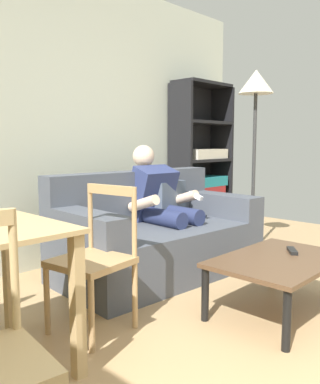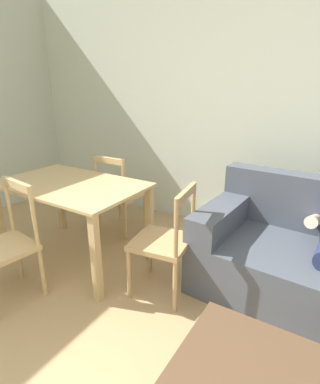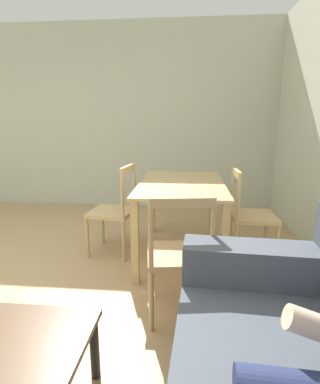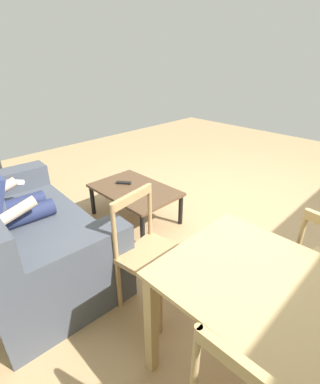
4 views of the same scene
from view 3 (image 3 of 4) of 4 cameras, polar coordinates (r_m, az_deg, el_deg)
name	(u,v)px [view 3 (image 3 of 4)]	position (r m, az deg, el deg)	size (l,w,h in m)	color
wall_side	(82,118)	(5.02, -14.64, 13.50)	(0.12, 6.13, 2.79)	beige
dining_table	(181,194)	(2.95, 4.11, -0.39)	(1.33, 0.83, 0.76)	tan
dining_chair_near_wall	(250,215)	(3.07, 16.91, -4.32)	(0.43, 0.43, 0.89)	tan
dining_chair_facing_couch	(178,256)	(2.07, 3.55, -12.15)	(0.48, 0.48, 0.90)	tan
dining_chair_by_doorway	(114,211)	(3.09, -8.73, -3.65)	(0.47, 0.47, 0.92)	tan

